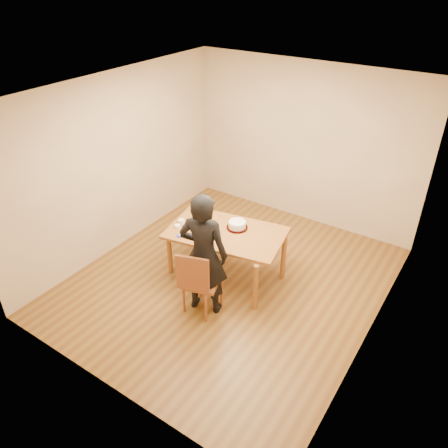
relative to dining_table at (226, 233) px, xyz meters
The scene contains 16 objects.
room_shell 0.68m from the dining_table, 64.66° to the left, with size 4.00×4.50×2.70m.
dining_table is the anchor object (origin of this frame).
dining_chair 0.84m from the dining_table, 79.05° to the right, with size 0.41×0.41×0.04m, color brown.
cake_plate 0.18m from the dining_table, 63.34° to the left, with size 0.30×0.30×0.02m, color #B00B0B.
cake 0.20m from the dining_table, 63.34° to the left, with size 0.24×0.24×0.08m, color white.
frosting_dome 0.22m from the dining_table, 63.34° to the left, with size 0.24×0.24×0.03m, color white.
frosting_tub 0.46m from the dining_table, 100.18° to the right, with size 0.09×0.09×0.08m, color white.
frosting_lid 0.64m from the dining_table, 136.38° to the right, with size 0.09×0.09×0.01m, color #18259F.
frosting_dollop 0.64m from the dining_table, 136.38° to the right, with size 0.04×0.04×0.02m, color white.
ramekin_green 0.69m from the dining_table, 155.63° to the right, with size 0.08×0.08×0.04m, color white.
ramekin_yellow 0.58m from the dining_table, 160.04° to the right, with size 0.08×0.08×0.04m, color white.
ramekin_multi 0.69m from the dining_table, 167.69° to the right, with size 0.09×0.09×0.04m, color white.
candy_box_pink 0.82m from the dining_table, 158.22° to the left, with size 0.12×0.06×0.02m, color #DA337B.
candy_box_green 0.82m from the dining_table, 158.09° to the left, with size 0.11×0.06×0.02m, color #4CB822.
spatula 0.53m from the dining_table, 132.19° to the right, with size 0.15×0.01×0.01m, color black.
person 0.75m from the dining_table, 78.39° to the right, with size 0.62×0.41×1.70m, color black.
Camera 1 is at (2.69, -4.17, 4.01)m, focal length 35.00 mm.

